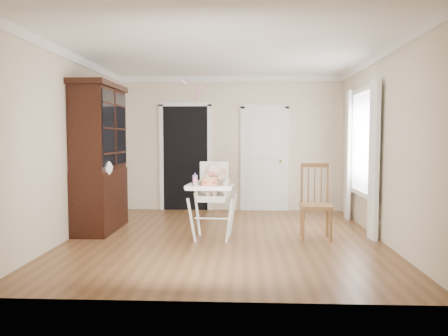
{
  "coord_description": "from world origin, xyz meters",
  "views": [
    {
      "loc": [
        0.29,
        -6.31,
        1.47
      ],
      "look_at": [
        0.01,
        -0.17,
        1.04
      ],
      "focal_mm": 35.0,
      "sensor_mm": 36.0,
      "label": 1
    }
  ],
  "objects_px": {
    "high_chair": "(213,191)",
    "china_cabinet": "(100,157)",
    "dining_chair": "(316,204)",
    "cake": "(209,182)",
    "sippy_cup": "(195,180)"
  },
  "relations": [
    {
      "from": "sippy_cup",
      "to": "china_cabinet",
      "type": "xyz_separation_m",
      "value": [
        -1.58,
        0.6,
        0.29
      ]
    },
    {
      "from": "sippy_cup",
      "to": "high_chair",
      "type": "bearing_deg",
      "value": 15.38
    },
    {
      "from": "china_cabinet",
      "to": "dining_chair",
      "type": "bearing_deg",
      "value": -7.28
    },
    {
      "from": "dining_chair",
      "to": "high_chair",
      "type": "bearing_deg",
      "value": -172.65
    },
    {
      "from": "high_chair",
      "to": "cake",
      "type": "relative_size",
      "value": 4.01
    },
    {
      "from": "high_chair",
      "to": "china_cabinet",
      "type": "xyz_separation_m",
      "value": [
        -1.82,
        0.53,
        0.45
      ]
    },
    {
      "from": "cake",
      "to": "china_cabinet",
      "type": "bearing_deg",
      "value": 155.19
    },
    {
      "from": "high_chair",
      "to": "cake",
      "type": "distance_m",
      "value": 0.34
    },
    {
      "from": "sippy_cup",
      "to": "cake",
      "type": "bearing_deg",
      "value": -46.68
    },
    {
      "from": "china_cabinet",
      "to": "dining_chair",
      "type": "xyz_separation_m",
      "value": [
        3.32,
        -0.42,
        -0.65
      ]
    },
    {
      "from": "cake",
      "to": "china_cabinet",
      "type": "distance_m",
      "value": 2.01
    },
    {
      "from": "sippy_cup",
      "to": "china_cabinet",
      "type": "relative_size",
      "value": 0.08
    },
    {
      "from": "china_cabinet",
      "to": "dining_chair",
      "type": "relative_size",
      "value": 2.12
    },
    {
      "from": "sippy_cup",
      "to": "dining_chair",
      "type": "bearing_deg",
      "value": 5.65
    },
    {
      "from": "cake",
      "to": "china_cabinet",
      "type": "xyz_separation_m",
      "value": [
        -1.8,
        0.83,
        0.3
      ]
    }
  ]
}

